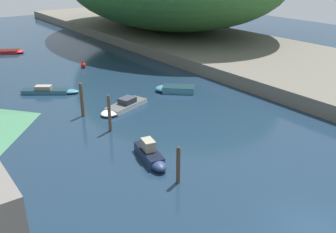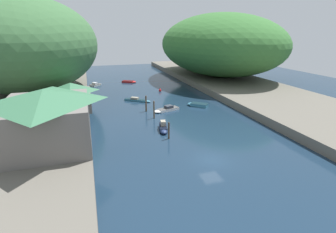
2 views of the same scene
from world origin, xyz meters
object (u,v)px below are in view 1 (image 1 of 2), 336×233
Objects in this scene: boat_near_quay at (51,91)px; boat_mid_channel at (11,52)px; channel_buoy_near at (83,65)px; boat_far_upstream at (123,106)px; boat_moored_right at (151,155)px; boat_open_rowboat at (174,89)px.

boat_mid_channel is at bearing -148.25° from boat_near_quay.
boat_mid_channel is 4.41× the size of channel_buoy_near.
boat_moored_right is at bearing 142.56° from boat_far_upstream.
boat_mid_channel is at bearing 60.06° from boat_open_rowboat.
boat_near_quay is (-0.48, 18.98, -0.19)m from boat_moored_right.
boat_moored_right is 4.23× the size of channel_buoy_near.
boat_moored_right is 10.73m from boat_far_upstream.
channel_buoy_near is (7.32, 7.64, 0.13)m from boat_near_quay.
boat_open_rowboat reaches higher than boat_mid_channel.
boat_moored_right reaches higher than boat_mid_channel.
boat_mid_channel is 0.80× the size of boat_near_quay.
boat_near_quay is at bearing 5.74° from boat_far_upstream.
boat_near_quay is (-1.74, -22.29, 0.03)m from boat_mid_channel.
channel_buoy_near is at bearing 56.77° from boat_open_rowboat.
boat_near_quay is 5.49× the size of channel_buoy_near.
boat_far_upstream is at bearing 60.42° from boat_near_quay.
boat_moored_right is 0.96× the size of boat_mid_channel.
boat_mid_channel is at bearing -14.36° from boat_far_upstream.
channel_buoy_near is at bearing -92.55° from boat_moored_right.
boat_far_upstream is at bearing -97.13° from boat_moored_right.
boat_near_quay is at bearing 98.36° from boat_open_rowboat.
channel_buoy_near is (-3.86, 15.23, 0.08)m from boat_open_rowboat.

